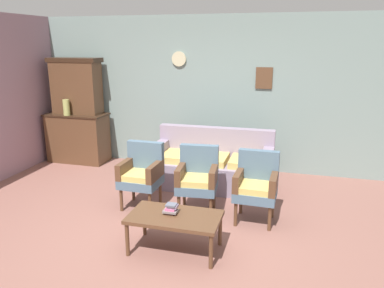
% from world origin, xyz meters
% --- Properties ---
extents(ground_plane, '(7.68, 7.68, 0.00)m').
position_xyz_m(ground_plane, '(0.00, 0.00, 0.00)').
color(ground_plane, '#84564C').
extents(wall_back_with_decor, '(6.40, 0.09, 2.70)m').
position_xyz_m(wall_back_with_decor, '(0.00, 2.63, 1.35)').
color(wall_back_with_decor, gray).
rests_on(wall_back_with_decor, ground).
extents(side_cabinet, '(1.16, 0.55, 0.93)m').
position_xyz_m(side_cabinet, '(-2.54, 2.25, 0.47)').
color(side_cabinet, brown).
rests_on(side_cabinet, ground).
extents(cabinet_upper_hutch, '(0.99, 0.38, 1.03)m').
position_xyz_m(cabinet_upper_hutch, '(-2.54, 2.33, 1.45)').
color(cabinet_upper_hutch, brown).
rests_on(cabinet_upper_hutch, side_cabinet).
extents(vase_on_cabinet, '(0.12, 0.12, 0.29)m').
position_xyz_m(vase_on_cabinet, '(-2.62, 2.07, 1.08)').
color(vase_on_cabinet, tan).
rests_on(vase_on_cabinet, side_cabinet).
extents(floral_couch, '(1.89, 0.81, 0.90)m').
position_xyz_m(floral_couch, '(0.23, 1.66, 0.33)').
color(floral_couch, gray).
rests_on(floral_couch, ground).
extents(armchair_near_cabinet, '(0.53, 0.50, 0.90)m').
position_xyz_m(armchair_near_cabinet, '(-0.55, 0.64, 0.50)').
color(armchair_near_cabinet, slate).
rests_on(armchair_near_cabinet, ground).
extents(armchair_row_middle, '(0.57, 0.54, 0.90)m').
position_xyz_m(armchair_row_middle, '(0.24, 0.66, 0.50)').
color(armchair_row_middle, slate).
rests_on(armchair_row_middle, ground).
extents(armchair_by_doorway, '(0.54, 0.51, 0.90)m').
position_xyz_m(armchair_by_doorway, '(1.02, 0.61, 0.50)').
color(armchair_by_doorway, slate).
rests_on(armchair_by_doorway, ground).
extents(coffee_table, '(1.00, 0.56, 0.42)m').
position_xyz_m(coffee_table, '(0.25, -0.36, 0.38)').
color(coffee_table, brown).
rests_on(coffee_table, ground).
extents(book_stack_on_table, '(0.16, 0.13, 0.11)m').
position_xyz_m(book_stack_on_table, '(0.20, -0.32, 0.47)').
color(book_stack_on_table, '#B55F68').
rests_on(book_stack_on_table, coffee_table).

